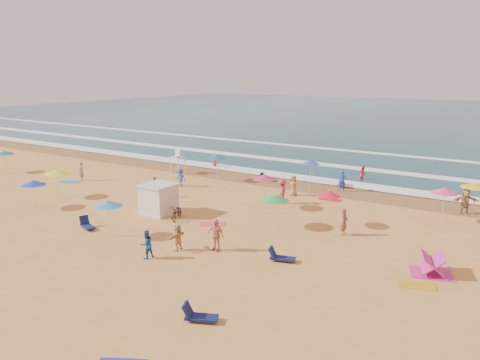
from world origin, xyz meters
The scene contains 12 objects.
ground centered at (0.00, 0.00, 0.00)m, with size 220.00×220.00×0.00m, color gold.
ocean centered at (0.00, 84.00, 0.00)m, with size 220.00×140.00×0.18m, color #0C4756.
wet_sand centered at (0.00, 12.50, 0.01)m, with size 220.00×220.00×0.00m, color olive.
surf_foam centered at (0.00, 21.32, 0.10)m, with size 200.00×18.70×0.05m.
cabana centered at (-3.44, -0.40, 1.00)m, with size 2.00×2.00×2.00m, color silver.
cabana_roof centered at (-3.44, -0.40, 2.06)m, with size 2.20×2.20×0.12m, color silver.
bicycle centered at (-1.54, -0.70, 0.50)m, with size 0.66×1.90×1.00m, color black.
lifeguard_stand centered at (-11.00, 10.61, 1.05)m, with size 1.20×1.20×2.10m, color white, non-canonical shape.
beach_umbrellas centered at (2.00, 0.89, 2.09)m, with size 59.45×31.44×0.80m.
loungers centered at (3.13, -3.33, 0.17)m, with size 60.08×25.07×0.34m.
towels centered at (1.88, -2.17, 0.01)m, with size 45.76×24.97×0.03m.
beachgoers centered at (2.26, 5.14, 0.79)m, with size 47.13×28.61×2.11m.
Camera 1 is at (18.41, -23.71, 9.73)m, focal length 35.00 mm.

